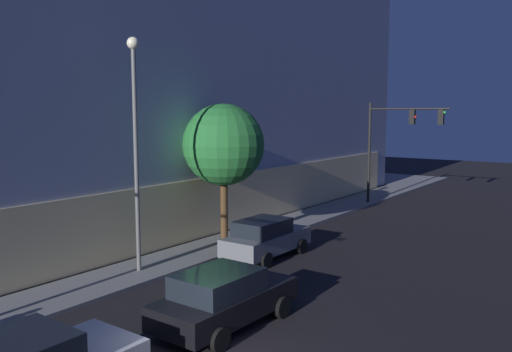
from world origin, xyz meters
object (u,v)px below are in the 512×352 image
at_px(traffic_light_far_corner, 398,132).
at_px(street_lamp_sidewalk, 135,128).
at_px(car_black, 224,298).
at_px(modern_building, 126,70).
at_px(car_grey, 266,238).
at_px(sidewalk_tree, 224,145).

height_order(traffic_light_far_corner, street_lamp_sidewalk, street_lamp_sidewalk).
xyz_separation_m(street_lamp_sidewalk, car_black, (-1.90, -5.60, -4.58)).
relative_size(modern_building, car_black, 7.76).
distance_m(modern_building, car_black, 22.80).
height_order(modern_building, car_grey, modern_building).
xyz_separation_m(modern_building, car_black, (-12.00, -17.74, -7.81)).
relative_size(car_black, car_grey, 1.06).
bearing_deg(sidewalk_tree, car_grey, -99.38).
bearing_deg(modern_building, sidewalk_tree, -112.75).
height_order(sidewalk_tree, car_black, sidewalk_tree).
distance_m(car_black, car_grey, 7.18).
xyz_separation_m(traffic_light_far_corner, sidewalk_tree, (-14.10, 2.56, -0.21)).
relative_size(modern_building, car_grey, 8.22).
xyz_separation_m(street_lamp_sidewalk, car_grey, (4.58, -2.53, -4.58)).
height_order(traffic_light_far_corner, car_black, traffic_light_far_corner).
bearing_deg(sidewalk_tree, car_black, -140.98).
distance_m(street_lamp_sidewalk, sidewalk_tree, 5.08).
xyz_separation_m(traffic_light_far_corner, car_grey, (-14.52, 0.03, -3.92)).
distance_m(traffic_light_far_corner, car_grey, 15.04).
distance_m(street_lamp_sidewalk, car_grey, 6.96).
xyz_separation_m(modern_building, traffic_light_far_corner, (9.01, -14.70, -3.90)).
bearing_deg(traffic_light_far_corner, modern_building, 121.50).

